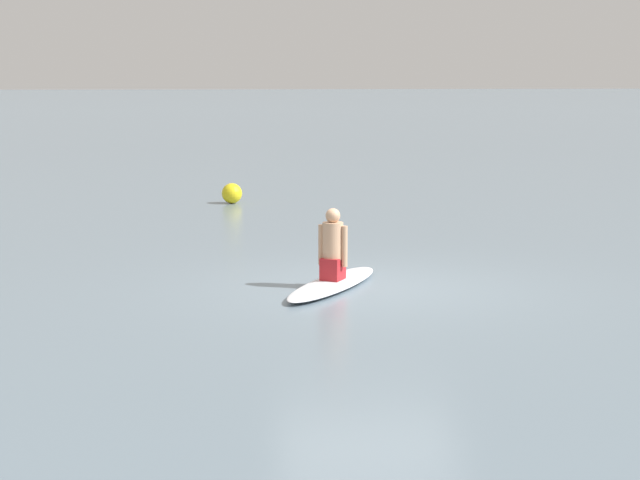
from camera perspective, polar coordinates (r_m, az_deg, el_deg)
The scene contains 4 objects.
ground_plane at distance 14.73m, azimuth 2.63°, elevation -2.60°, with size 400.00×400.00×0.00m, color slate.
surfboard at distance 14.74m, azimuth 0.69°, elevation -2.35°, with size 2.71×0.62×0.12m, color white.
person_paddler at distance 14.65m, azimuth 0.69°, elevation -0.40°, with size 0.42×0.41×0.99m.
buoy_marker at distance 24.45m, azimuth -4.74°, elevation 2.51°, with size 0.47×0.47×0.47m, color yellow.
Camera 1 is at (-14.25, 2.33, 2.93)m, focal length 59.74 mm.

